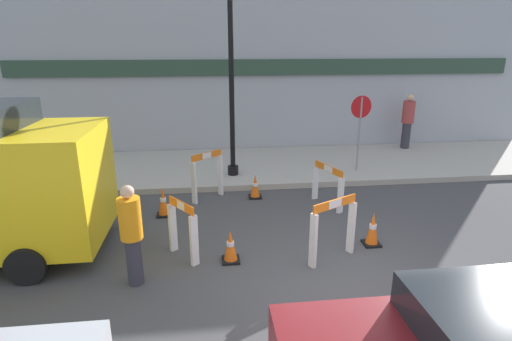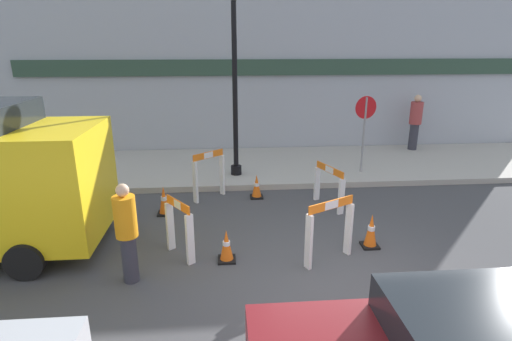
% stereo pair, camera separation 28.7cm
% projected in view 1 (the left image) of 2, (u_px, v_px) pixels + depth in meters
% --- Properties ---
extents(ground_plane, '(60.00, 60.00, 0.00)m').
position_uv_depth(ground_plane, '(352.00, 294.00, 5.89)').
color(ground_plane, '#424244').
extents(sidewalk_slab, '(18.00, 3.71, 0.15)m').
position_uv_depth(sidewalk_slab, '(279.00, 165.00, 11.88)').
color(sidewalk_slab, '#ADA89E').
rests_on(sidewalk_slab, ground_plane).
extents(storefront_facade, '(18.00, 0.22, 5.50)m').
position_uv_depth(storefront_facade, '(270.00, 69.00, 12.88)').
color(storefront_facade, '#A3A8B2').
rests_on(storefront_facade, ground_plane).
extents(streetlamp_post, '(0.44, 0.44, 4.79)m').
position_uv_depth(streetlamp_post, '(231.00, 55.00, 9.85)').
color(streetlamp_post, black).
rests_on(streetlamp_post, sidewalk_slab).
extents(stop_sign, '(0.60, 0.11, 2.07)m').
position_uv_depth(stop_sign, '(360.00, 121.00, 10.73)').
color(stop_sign, gray).
rests_on(stop_sign, sidewalk_slab).
extents(barricade_0, '(0.53, 0.67, 1.04)m').
position_uv_depth(barricade_0, '(183.00, 228.00, 6.74)').
color(barricade_0, white).
rests_on(barricade_0, ground_plane).
extents(barricade_1, '(0.90, 0.56, 1.10)m').
position_uv_depth(barricade_1, '(333.00, 227.00, 6.67)').
color(barricade_1, white).
rests_on(barricade_1, ground_plane).
extents(barricade_2, '(0.47, 0.97, 0.95)m').
position_uv_depth(barricade_2, '(328.00, 183.00, 8.96)').
color(barricade_2, white).
rests_on(barricade_2, ground_plane).
extents(barricade_3, '(0.74, 0.64, 1.15)m').
position_uv_depth(barricade_3, '(207.00, 174.00, 9.32)').
color(barricade_3, white).
rests_on(barricade_3, ground_plane).
extents(traffic_cone_0, '(0.30, 0.30, 0.64)m').
position_uv_depth(traffic_cone_0, '(163.00, 202.00, 8.49)').
color(traffic_cone_0, black).
rests_on(traffic_cone_0, ground_plane).
extents(traffic_cone_1, '(0.30, 0.30, 0.64)m').
position_uv_depth(traffic_cone_1, '(373.00, 229.00, 7.26)').
color(traffic_cone_1, black).
rests_on(traffic_cone_1, ground_plane).
extents(traffic_cone_2, '(0.30, 0.30, 0.58)m').
position_uv_depth(traffic_cone_2, '(255.00, 187.00, 9.50)').
color(traffic_cone_2, black).
rests_on(traffic_cone_2, ground_plane).
extents(traffic_cone_3, '(0.30, 0.30, 0.57)m').
position_uv_depth(traffic_cone_3, '(231.00, 247.00, 6.71)').
color(traffic_cone_3, black).
rests_on(traffic_cone_3, ground_plane).
extents(person_worker, '(0.47, 0.47, 1.60)m').
position_uv_depth(person_worker, '(131.00, 233.00, 5.91)').
color(person_worker, '#33333D').
rests_on(person_worker, ground_plane).
extents(person_pedestrian, '(0.51, 0.51, 1.81)m').
position_uv_depth(person_pedestrian, '(408.00, 120.00, 13.23)').
color(person_pedestrian, '#33333D').
rests_on(person_pedestrian, sidewalk_slab).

